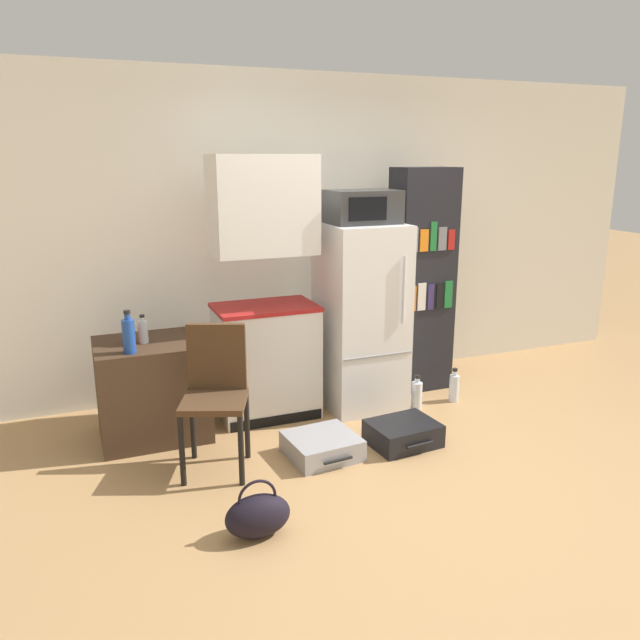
% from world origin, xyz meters
% --- Properties ---
extents(ground_plane, '(24.00, 24.00, 0.00)m').
position_xyz_m(ground_plane, '(0.00, 0.00, 0.00)').
color(ground_plane, tan).
extents(wall_back, '(6.40, 0.10, 2.66)m').
position_xyz_m(wall_back, '(0.20, 2.00, 1.33)').
color(wall_back, silver).
rests_on(wall_back, ground_plane).
extents(side_table, '(0.76, 0.62, 0.71)m').
position_xyz_m(side_table, '(-1.51, 1.29, 0.36)').
color(side_table, '#422D1E').
rests_on(side_table, ground_plane).
extents(kitchen_hutch, '(0.77, 0.51, 2.00)m').
position_xyz_m(kitchen_hutch, '(-0.63, 1.35, 0.93)').
color(kitchen_hutch, white).
rests_on(kitchen_hutch, ground_plane).
extents(refrigerator, '(0.60, 0.66, 1.48)m').
position_xyz_m(refrigerator, '(0.15, 1.28, 0.74)').
color(refrigerator, white).
rests_on(refrigerator, ground_plane).
extents(microwave, '(0.53, 0.38, 0.25)m').
position_xyz_m(microwave, '(0.15, 1.28, 1.61)').
color(microwave, '#333333').
rests_on(microwave, refrigerator).
extents(bookshelf, '(0.51, 0.32, 1.90)m').
position_xyz_m(bookshelf, '(0.80, 1.44, 0.95)').
color(bookshelf, black).
rests_on(bookshelf, ground_plane).
extents(bottle_clear_short, '(0.07, 0.07, 0.20)m').
position_xyz_m(bottle_clear_short, '(-1.54, 1.28, 0.80)').
color(bottle_clear_short, silver).
rests_on(bottle_clear_short, side_table).
extents(bottle_blue_soda, '(0.08, 0.08, 0.29)m').
position_xyz_m(bottle_blue_soda, '(-1.66, 1.07, 0.84)').
color(bottle_blue_soda, '#1E47A3').
rests_on(bottle_blue_soda, side_table).
extents(bottle_ketchup_red, '(0.06, 0.06, 0.16)m').
position_xyz_m(bottle_ketchup_red, '(-1.64, 1.25, 0.78)').
color(bottle_ketchup_red, '#AD1914').
rests_on(bottle_ketchup_red, side_table).
extents(chair, '(0.52, 0.52, 0.95)m').
position_xyz_m(chair, '(-1.18, 0.66, 0.57)').
color(chair, black).
rests_on(chair, ground_plane).
extents(suitcase_large_flat, '(0.50, 0.43, 0.16)m').
position_xyz_m(suitcase_large_flat, '(0.11, 0.47, 0.08)').
color(suitcase_large_flat, black).
rests_on(suitcase_large_flat, ground_plane).
extents(suitcase_small_flat, '(0.49, 0.48, 0.15)m').
position_xyz_m(suitcase_small_flat, '(-0.50, 0.51, 0.07)').
color(suitcase_small_flat, '#99999E').
rests_on(suitcase_small_flat, ground_plane).
extents(handbag, '(0.36, 0.20, 0.33)m').
position_xyz_m(handbag, '(-1.16, -0.22, 0.12)').
color(handbag, black).
rests_on(handbag, ground_plane).
extents(water_bottle_front, '(0.08, 0.08, 0.29)m').
position_xyz_m(water_bottle_front, '(0.90, 1.02, 0.12)').
color(water_bottle_front, silver).
rests_on(water_bottle_front, ground_plane).
extents(water_bottle_middle, '(0.09, 0.09, 0.28)m').
position_xyz_m(water_bottle_middle, '(0.53, 1.00, 0.12)').
color(water_bottle_middle, silver).
rests_on(water_bottle_middle, ground_plane).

